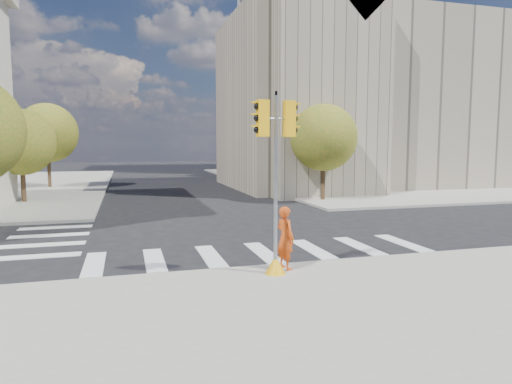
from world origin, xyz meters
TOP-DOWN VIEW (x-y plane):
  - ground at (0.00, 0.00)m, footprint 160.00×160.00m
  - sidewalk_far_right at (20.00, 26.00)m, footprint 28.00×40.00m
  - civic_building at (15.59, 19.12)m, footprint 26.00×16.00m
  - office_tower at (22.00, 42.00)m, footprint 20.00×18.00m
  - tree_lw_mid at (-10.50, 14.00)m, footprint 4.00×4.00m
  - tree_lw_far at (-10.50, 24.00)m, footprint 4.80×4.80m
  - tree_re_near at (7.50, 10.00)m, footprint 4.20×4.20m
  - tree_re_mid at (7.50, 22.00)m, footprint 4.60×4.60m
  - tree_re_far at (7.50, 34.00)m, footprint 4.00×4.00m
  - lamp_near at (8.00, 14.00)m, footprint 0.35×0.18m
  - lamp_far at (8.00, 28.00)m, footprint 0.35×0.18m
  - traffic_signal at (-0.66, -4.98)m, footprint 1.08×0.56m
  - photographer at (-0.24, -4.60)m, footprint 0.62×0.75m

SIDE VIEW (x-z plane):
  - ground at x=0.00m, z-range 0.00..0.00m
  - sidewalk_far_right at x=20.00m, z-range 0.00..0.15m
  - photographer at x=-0.24m, z-range 0.15..1.93m
  - traffic_signal at x=-0.66m, z-range -0.21..4.67m
  - tree_lw_mid at x=-10.50m, z-range 0.88..6.65m
  - tree_re_far at x=7.50m, z-range 0.93..6.80m
  - tree_re_near at x=7.50m, z-range 0.97..7.13m
  - tree_re_mid at x=7.50m, z-range 1.02..7.68m
  - tree_lw_far at x=-10.50m, z-range 1.07..8.01m
  - lamp_near at x=8.00m, z-range 0.52..8.63m
  - lamp_far at x=8.00m, z-range 0.52..8.63m
  - civic_building at x=15.59m, z-range -2.43..16.96m
  - office_tower at x=22.00m, z-range 0.00..30.00m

